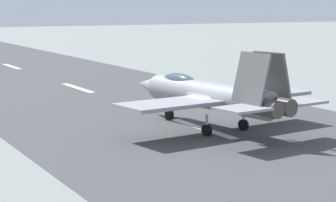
% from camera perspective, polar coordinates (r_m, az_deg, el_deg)
% --- Properties ---
extents(ground_plane, '(400.00, 400.00, 0.00)m').
position_cam_1_polar(ground_plane, '(44.59, 3.33, -2.52)').
color(ground_plane, gray).
extents(runway_strip, '(240.00, 26.00, 0.02)m').
position_cam_1_polar(runway_strip, '(44.57, 3.35, -2.52)').
color(runway_strip, '#434445').
rests_on(runway_strip, ground).
extents(fighter_jet, '(16.35, 14.88, 5.59)m').
position_cam_1_polar(fighter_jet, '(44.43, 3.62, 0.57)').
color(fighter_jet, gray).
rests_on(fighter_jet, ground).
extents(marker_cone_mid, '(0.44, 0.44, 0.55)m').
position_cam_1_polar(marker_cone_mid, '(57.59, 8.91, 0.17)').
color(marker_cone_mid, orange).
rests_on(marker_cone_mid, ground).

